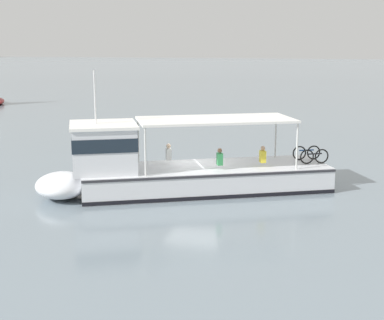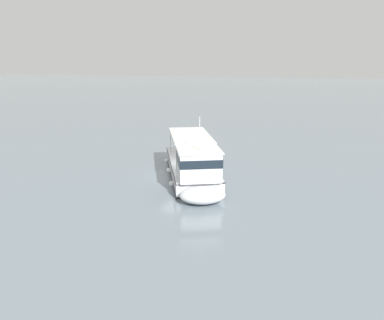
% 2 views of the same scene
% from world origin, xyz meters
% --- Properties ---
extents(ground_plane, '(400.00, 400.00, 0.00)m').
position_xyz_m(ground_plane, '(0.00, 0.00, 0.00)').
color(ground_plane, gray).
extents(ferry_main, '(8.15, 12.83, 5.32)m').
position_xyz_m(ferry_main, '(-1.39, 0.81, 1.02)').
color(ferry_main, silver).
rests_on(ferry_main, ground).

